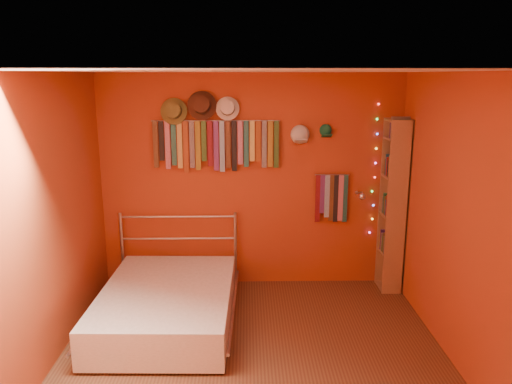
{
  "coord_description": "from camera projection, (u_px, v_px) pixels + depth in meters",
  "views": [
    {
      "loc": [
        -0.05,
        -3.95,
        2.47
      ],
      "look_at": [
        0.04,
        0.9,
        1.33
      ],
      "focal_mm": 35.0,
      "sensor_mm": 36.0,
      "label": 1
    }
  ],
  "objects": [
    {
      "name": "ceiling",
      "position": [
        253.0,
        71.0,
        3.84
      ],
      "size": [
        3.5,
        3.5,
        0.02
      ],
      "primitive_type": "cube",
      "color": "white",
      "rests_on": "back_wall"
    },
    {
      "name": "left_wall",
      "position": [
        41.0,
        227.0,
        4.09
      ],
      "size": [
        0.02,
        3.5,
        2.5
      ],
      "primitive_type": "cube",
      "color": "#B0351C",
      "rests_on": "ground"
    },
    {
      "name": "tie_rack",
      "position": [
        216.0,
        143.0,
        5.65
      ],
      "size": [
        1.45,
        0.03,
        0.59
      ],
      "color": "#AEAFB3",
      "rests_on": "back_wall"
    },
    {
      "name": "small_tie_rack",
      "position": [
        332.0,
        197.0,
        5.82
      ],
      "size": [
        0.4,
        0.03,
        0.57
      ],
      "color": "#AEAFB3",
      "rests_on": "back_wall"
    },
    {
      "name": "fairy_lights",
      "position": [
        375.0,
        170.0,
        5.78
      ],
      "size": [
        0.05,
        0.02,
        1.54
      ],
      "color": "#FF3333",
      "rests_on": "back_wall"
    },
    {
      "name": "right_wall",
      "position": [
        463.0,
        225.0,
        4.16
      ],
      "size": [
        0.02,
        3.5,
        2.5
      ],
      "primitive_type": "cube",
      "color": "#B0351C",
      "rests_on": "ground"
    },
    {
      "name": "bookshelf",
      "position": [
        396.0,
        205.0,
        5.7
      ],
      "size": [
        0.25,
        0.34,
        2.0
      ],
      "color": "olive",
      "rests_on": "ground"
    },
    {
      "name": "fedora_olive",
      "position": [
        173.0,
        111.0,
        5.53
      ],
      "size": [
        0.3,
        0.16,
        0.3
      ],
      "rotation": [
        1.36,
        0.0,
        0.0
      ],
      "color": "brown",
      "rests_on": "back_wall"
    },
    {
      "name": "reading_lamp",
      "position": [
        361.0,
        196.0,
        5.63
      ],
      "size": [
        0.08,
        0.33,
        0.1
      ],
      "color": "#AEAFB3",
      "rests_on": "back_wall"
    },
    {
      "name": "ground",
      "position": [
        254.0,
        361.0,
        4.41
      ],
      "size": [
        3.5,
        3.5,
        0.0
      ],
      "primitive_type": "plane",
      "color": "#532D1C",
      "rests_on": "ground"
    },
    {
      "name": "back_wall",
      "position": [
        251.0,
        182.0,
        5.83
      ],
      "size": [
        3.5,
        0.02,
        2.5
      ],
      "primitive_type": "cube",
      "color": "#B0351C",
      "rests_on": "ground"
    },
    {
      "name": "fedora_brown",
      "position": [
        202.0,
        105.0,
        5.52
      ],
      "size": [
        0.33,
        0.18,
        0.32
      ],
      "rotation": [
        1.36,
        0.0,
        0.0
      ],
      "color": "#402216",
      "rests_on": "back_wall"
    },
    {
      "name": "cap_white",
      "position": [
        300.0,
        135.0,
        5.66
      ],
      "size": [
        0.2,
        0.25,
        0.2
      ],
      "color": "silver",
      "rests_on": "back_wall"
    },
    {
      "name": "bed",
      "position": [
        167.0,
        305.0,
        5.03
      ],
      "size": [
        1.41,
        1.9,
        0.91
      ],
      "rotation": [
        0.0,
        0.0,
        -0.03
      ],
      "color": "#AEAFB3",
      "rests_on": "ground"
    },
    {
      "name": "cap_green",
      "position": [
        326.0,
        130.0,
        5.65
      ],
      "size": [
        0.16,
        0.2,
        0.16
      ],
      "color": "#176843",
      "rests_on": "back_wall"
    },
    {
      "name": "fedora_white",
      "position": [
        227.0,
        108.0,
        5.54
      ],
      "size": [
        0.26,
        0.14,
        0.26
      ],
      "rotation": [
        1.36,
        0.0,
        0.0
      ],
      "color": "silver",
      "rests_on": "back_wall"
    }
  ]
}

